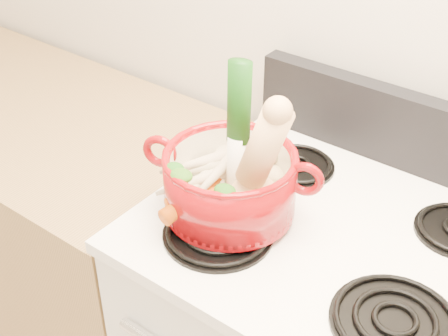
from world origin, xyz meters
The scene contains 22 objects.
wall_back centered at (0.00, 1.75, 1.30)m, with size 3.50×0.02×2.60m, color beige.
cooktop centered at (0.00, 1.40, 0.93)m, with size 0.78×0.67×0.03m, color white.
control_backsplash centered at (0.00, 1.70, 1.04)m, with size 0.76×0.05×0.18m, color black.
counter_left centered at (-1.07, 1.40, 0.45)m, with size 1.36×0.65×0.90m, color #997648.
burner_front_left centered at (-0.19, 1.24, 0.96)m, with size 0.22×0.22×0.02m, color black.
burner_front_right centered at (0.19, 1.24, 0.96)m, with size 0.22×0.22×0.02m, color black.
burner_back_left centered at (-0.19, 1.54, 0.96)m, with size 0.17×0.17×0.02m, color black.
dutch_oven centered at (-0.21, 1.30, 1.03)m, with size 0.27×0.27×0.13m, color maroon.
pot_handle_left centered at (-0.35, 1.26, 1.08)m, with size 0.07×0.07×0.02m, color maroon.
pot_handle_right centered at (-0.07, 1.35, 1.08)m, with size 0.07×0.07×0.02m, color maroon.
squash centered at (-0.14, 1.29, 1.12)m, with size 0.10×0.10×0.25m, color #E5B775, non-canonical shape.
leek centered at (-0.21, 1.33, 1.15)m, with size 0.05×0.05×0.31m, color white.
ginger centered at (-0.17, 1.40, 1.01)m, with size 0.07×0.05×0.04m, color tan.
parsnip_0 centered at (-0.28, 1.31, 1.02)m, with size 0.04×0.04×0.23m, color beige.
parsnip_1 centered at (-0.27, 1.30, 1.03)m, with size 0.05×0.05×0.21m, color beige.
parsnip_2 centered at (-0.26, 1.37, 1.03)m, with size 0.04×0.04×0.19m, color beige.
parsnip_3 centered at (-0.31, 1.32, 1.03)m, with size 0.04×0.04×0.17m, color beige.
parsnip_4 centered at (-0.24, 1.36, 1.04)m, with size 0.04×0.04×0.21m, color beige.
parsnip_5 centered at (-0.24, 1.32, 1.05)m, with size 0.04×0.04×0.21m, color beige.
carrot_0 centered at (-0.25, 1.25, 1.02)m, with size 0.04×0.04×0.18m, color #CF4B0A.
carrot_1 centered at (-0.25, 1.25, 1.02)m, with size 0.03×0.03×0.14m, color orange.
carrot_2 centered at (-0.18, 1.29, 1.02)m, with size 0.03×0.03×0.18m, color #D6620A.
Camera 1 is at (0.40, 0.49, 1.77)m, focal length 50.00 mm.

